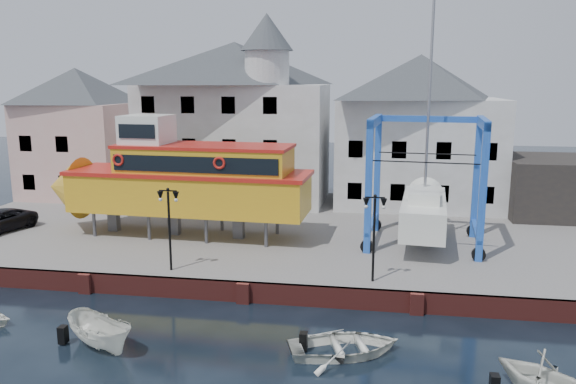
# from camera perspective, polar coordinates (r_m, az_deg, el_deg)

# --- Properties ---
(ground) EXTENTS (140.00, 140.00, 0.00)m
(ground) POSITION_cam_1_polar(r_m,az_deg,el_deg) (27.13, -4.54, -11.15)
(ground) COLOR black
(ground) RESTS_ON ground
(hardstanding) EXTENTS (44.00, 22.00, 1.00)m
(hardstanding) POSITION_cam_1_polar(r_m,az_deg,el_deg) (37.18, -0.54, -4.05)
(hardstanding) COLOR #64605D
(hardstanding) RESTS_ON ground
(quay_wall) EXTENTS (44.00, 0.47, 1.00)m
(quay_wall) POSITION_cam_1_polar(r_m,az_deg,el_deg) (27.04, -4.50, -10.09)
(quay_wall) COLOR maroon
(quay_wall) RESTS_ON ground
(building_pink) EXTENTS (8.00, 7.00, 10.30)m
(building_pink) POSITION_cam_1_polar(r_m,az_deg,el_deg) (48.88, -20.45, 5.67)
(building_pink) COLOR #D49E95
(building_pink) RESTS_ON hardstanding
(building_white_main) EXTENTS (14.00, 8.30, 14.00)m
(building_white_main) POSITION_cam_1_polar(r_m,az_deg,el_deg) (44.21, -5.20, 7.37)
(building_white_main) COLOR beige
(building_white_main) RESTS_ON hardstanding
(building_white_right) EXTENTS (12.00, 8.00, 11.20)m
(building_white_right) POSITION_cam_1_polar(r_m,az_deg,el_deg) (43.59, 13.09, 6.08)
(building_white_right) COLOR beige
(building_white_right) RESTS_ON hardstanding
(shed_dark) EXTENTS (8.00, 7.00, 4.00)m
(shed_dark) POSITION_cam_1_polar(r_m,az_deg,el_deg) (43.93, 26.16, 0.51)
(shed_dark) COLOR black
(shed_dark) RESTS_ON hardstanding
(lamp_post_left) EXTENTS (1.12, 0.32, 4.20)m
(lamp_post_left) POSITION_cam_1_polar(r_m,az_deg,el_deg) (28.14, -12.03, -1.62)
(lamp_post_left) COLOR black
(lamp_post_left) RESTS_ON hardstanding
(lamp_post_right) EXTENTS (1.12, 0.32, 4.20)m
(lamp_post_right) POSITION_cam_1_polar(r_m,az_deg,el_deg) (26.27, 8.78, -2.42)
(lamp_post_right) COLOR black
(lamp_post_right) RESTS_ON hardstanding
(tour_boat) EXTENTS (16.91, 4.75, 7.29)m
(tour_boat) POSITION_cam_1_polar(r_m,az_deg,el_deg) (34.66, -11.54, 1.26)
(tour_boat) COLOR #59595E
(tour_boat) RESTS_ON hardstanding
(travel_lift) EXTENTS (7.01, 9.50, 14.08)m
(travel_lift) POSITION_cam_1_polar(r_m,az_deg,el_deg) (33.82, 13.67, -0.96)
(travel_lift) COLOR #1D44B7
(travel_lift) RESTS_ON hardstanding
(motorboat_a) EXTENTS (3.92, 3.14, 1.44)m
(motorboat_a) POSITION_cam_1_polar(r_m,az_deg,el_deg) (24.13, -18.44, -14.70)
(motorboat_a) COLOR white
(motorboat_a) RESTS_ON ground
(motorboat_b) EXTENTS (5.08, 4.30, 0.89)m
(motorboat_b) POSITION_cam_1_polar(r_m,az_deg,el_deg) (22.58, 5.76, -16.03)
(motorboat_b) COLOR white
(motorboat_b) RESTS_ON ground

